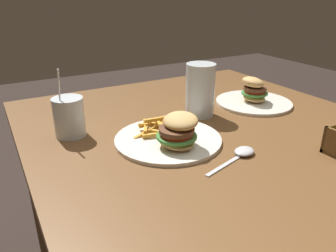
% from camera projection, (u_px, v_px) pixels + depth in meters
% --- Properties ---
extents(dining_table, '(1.38, 1.06, 0.77)m').
position_uv_depth(dining_table, '(233.00, 189.00, 0.96)').
color(dining_table, brown).
rests_on(dining_table, ground_plane).
extents(meal_plate_near, '(0.29, 0.29, 0.10)m').
position_uv_depth(meal_plate_near, '(171.00, 135.00, 0.88)').
color(meal_plate_near, silver).
rests_on(meal_plate_near, dining_table).
extents(beer_glass, '(0.09, 0.09, 0.17)m').
position_uv_depth(beer_glass, '(200.00, 92.00, 1.06)').
color(beer_glass, silver).
rests_on(beer_glass, dining_table).
extents(juice_glass, '(0.09, 0.09, 0.20)m').
position_uv_depth(juice_glass, '(69.00, 118.00, 0.92)').
color(juice_glass, silver).
rests_on(juice_glass, dining_table).
extents(spoon, '(0.08, 0.18, 0.02)m').
position_uv_depth(spoon, '(243.00, 152.00, 0.83)').
color(spoon, silver).
rests_on(spoon, dining_table).
extents(meal_plate_far, '(0.27, 0.27, 0.11)m').
position_uv_depth(meal_plate_far, '(254.00, 97.00, 1.18)').
color(meal_plate_far, silver).
rests_on(meal_plate_far, dining_table).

